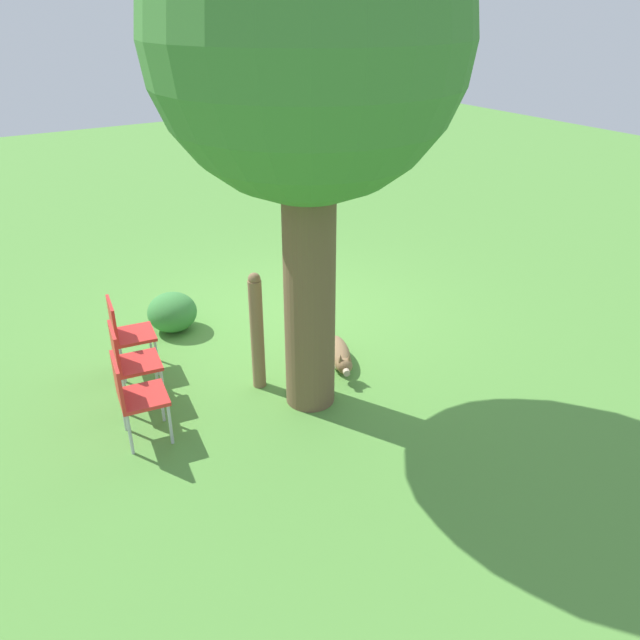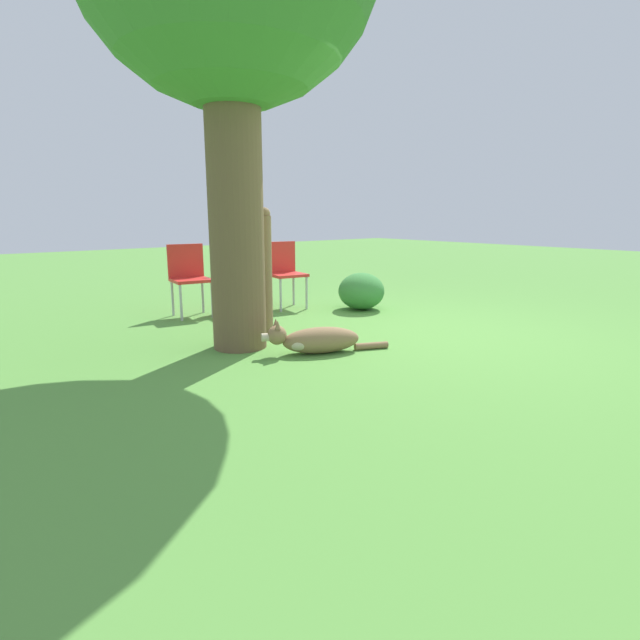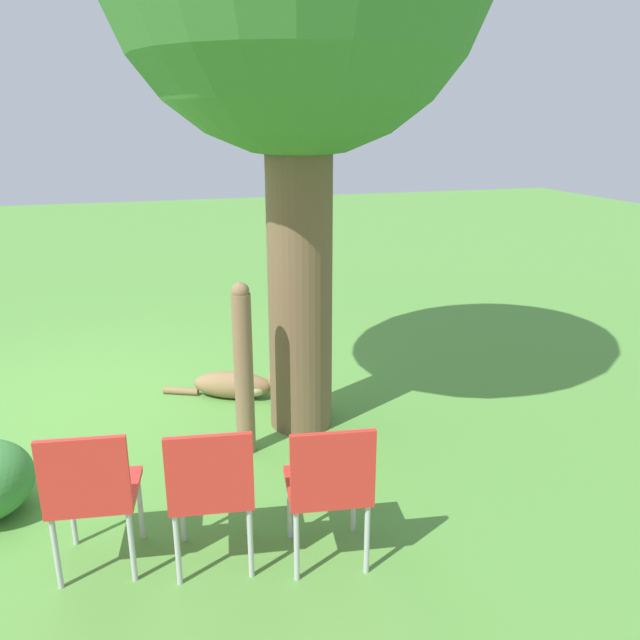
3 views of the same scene
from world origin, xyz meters
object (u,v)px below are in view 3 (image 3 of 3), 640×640
fence_post (244,369)px  red_chair_1 (212,486)px  red_chair_0 (92,489)px  red_chair_2 (329,483)px  dog (239,385)px

fence_post → red_chair_1: fence_post is taller
red_chair_0 → red_chair_2: (0.30, 1.21, 0.00)m
dog → red_chair_0: bearing=-94.5°
dog → red_chair_1: bearing=-78.8°
red_chair_1 → red_chair_2: size_ratio=1.00×
fence_post → red_chair_1: (1.22, -0.39, -0.14)m
red_chair_0 → dog: bearing=-20.5°
dog → red_chair_2: (2.31, 0.11, 0.39)m
red_chair_0 → red_chair_1: same height
red_chair_1 → red_chair_2: 0.62m
red_chair_1 → red_chair_2: bearing=-95.7°
red_chair_0 → red_chair_2: bearing=-95.7°
red_chair_2 → red_chair_1: bearing=84.3°
red_chair_2 → fence_post: bearing=17.1°
dog → red_chair_1: 2.26m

